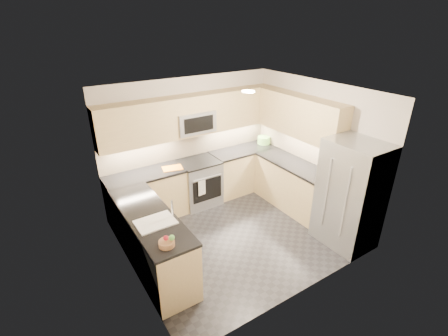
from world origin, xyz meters
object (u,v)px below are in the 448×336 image
microwave (194,122)px  cutting_board (172,168)px  gas_range (199,183)px  utensil_bowl (264,140)px  refrigerator (350,195)px  fruit_basket (167,243)px

microwave → cutting_board: size_ratio=2.10×
gas_range → utensil_bowl: utensil_bowl is taller
gas_range → cutting_board: 0.75m
refrigerator → fruit_basket: (-3.02, 0.36, 0.08)m
fruit_basket → utensil_bowl: bearing=33.1°
utensil_bowl → cutting_board: utensil_bowl is taller
microwave → utensil_bowl: size_ratio=2.77×
fruit_basket → microwave: bearing=54.4°
microwave → fruit_basket: bearing=-125.6°
utensil_bowl → fruit_basket: 3.87m
gas_range → microwave: microwave is taller
microwave → fruit_basket: (-1.57, -2.19, -0.72)m
utensil_bowl → fruit_basket: utensil_bowl is taller
refrigerator → utensil_bowl: 2.49m
fruit_basket → refrigerator: bearing=-6.9°
microwave → gas_range: bearing=-90.0°
microwave → utensil_bowl: microwave is taller
refrigerator → utensil_bowl: bearing=84.8°
microwave → fruit_basket: microwave is taller
gas_range → microwave: (0.00, 0.12, 1.24)m
fruit_basket → gas_range: bearing=52.7°
gas_range → fruit_basket: size_ratio=4.57×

